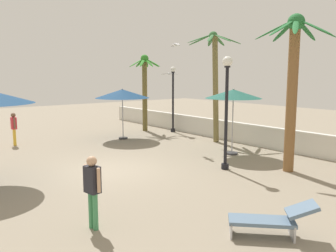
{
  "coord_description": "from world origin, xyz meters",
  "views": [
    {
      "loc": [
        11.19,
        -5.98,
        3.49
      ],
      "look_at": [
        0.0,
        2.8,
        1.4
      ],
      "focal_mm": 37.8,
      "sensor_mm": 36.0,
      "label": 1
    }
  ],
  "objects_px": {
    "palm_tree_2": "(293,76)",
    "lounge_chair_0": "(272,219)",
    "guest_0": "(14,126)",
    "guest_1": "(92,185)",
    "palm_tree_3": "(215,72)",
    "patio_umbrella_0": "(233,95)",
    "seagull_1": "(176,45)",
    "lamp_post_1": "(227,100)",
    "lamp_post_0": "(173,95)",
    "palm_tree_0": "(145,83)",
    "patio_umbrella_1": "(122,94)",
    "seagull_0": "(170,74)"
  },
  "relations": [
    {
      "from": "patio_umbrella_0",
      "to": "guest_0",
      "type": "xyz_separation_m",
      "value": [
        -7.93,
        -6.98,
        -1.64
      ]
    },
    {
      "from": "guest_0",
      "to": "lamp_post_0",
      "type": "bearing_deg",
      "value": 79.74
    },
    {
      "from": "palm_tree_2",
      "to": "seagull_1",
      "type": "distance_m",
      "value": 6.39
    },
    {
      "from": "patio_umbrella_1",
      "to": "seagull_0",
      "type": "relative_size",
      "value": 2.57
    },
    {
      "from": "palm_tree_2",
      "to": "guest_0",
      "type": "bearing_deg",
      "value": -149.47
    },
    {
      "from": "patio_umbrella_0",
      "to": "palm_tree_0",
      "type": "height_order",
      "value": "palm_tree_0"
    },
    {
      "from": "guest_0",
      "to": "patio_umbrella_1",
      "type": "bearing_deg",
      "value": 71.32
    },
    {
      "from": "lounge_chair_0",
      "to": "guest_1",
      "type": "bearing_deg",
      "value": -133.95
    },
    {
      "from": "guest_0",
      "to": "seagull_0",
      "type": "distance_m",
      "value": 9.24
    },
    {
      "from": "lamp_post_0",
      "to": "guest_1",
      "type": "relative_size",
      "value": 2.32
    },
    {
      "from": "seagull_1",
      "to": "palm_tree_2",
      "type": "bearing_deg",
      "value": 1.96
    },
    {
      "from": "palm_tree_3",
      "to": "lamp_post_0",
      "type": "relative_size",
      "value": 1.43
    },
    {
      "from": "patio_umbrella_0",
      "to": "seagull_1",
      "type": "relative_size",
      "value": 3.23
    },
    {
      "from": "lounge_chair_0",
      "to": "patio_umbrella_1",
      "type": "bearing_deg",
      "value": 163.69
    },
    {
      "from": "lamp_post_0",
      "to": "lounge_chair_0",
      "type": "xyz_separation_m",
      "value": [
        12.28,
        -7.16,
        -1.84
      ]
    },
    {
      "from": "lamp_post_0",
      "to": "seagull_1",
      "type": "relative_size",
      "value": 4.39
    },
    {
      "from": "guest_0",
      "to": "guest_1",
      "type": "relative_size",
      "value": 0.96
    },
    {
      "from": "lounge_chair_0",
      "to": "lamp_post_1",
      "type": "bearing_deg",
      "value": 143.17
    },
    {
      "from": "lamp_post_1",
      "to": "palm_tree_3",
      "type": "bearing_deg",
      "value": 139.1
    },
    {
      "from": "palm_tree_0",
      "to": "guest_0",
      "type": "bearing_deg",
      "value": -91.15
    },
    {
      "from": "seagull_1",
      "to": "patio_umbrella_0",
      "type": "bearing_deg",
      "value": 12.31
    },
    {
      "from": "palm_tree_2",
      "to": "lounge_chair_0",
      "type": "bearing_deg",
      "value": -60.24
    },
    {
      "from": "palm_tree_2",
      "to": "palm_tree_3",
      "type": "relative_size",
      "value": 0.98
    },
    {
      "from": "palm_tree_0",
      "to": "seagull_0",
      "type": "xyz_separation_m",
      "value": [
        1.06,
        1.12,
        0.57
      ]
    },
    {
      "from": "lamp_post_1",
      "to": "seagull_1",
      "type": "relative_size",
      "value": 4.6
    },
    {
      "from": "patio_umbrella_0",
      "to": "guest_0",
      "type": "distance_m",
      "value": 10.69
    },
    {
      "from": "palm_tree_2",
      "to": "seagull_0",
      "type": "distance_m",
      "value": 10.1
    },
    {
      "from": "palm_tree_0",
      "to": "guest_0",
      "type": "xyz_separation_m",
      "value": [
        -0.15,
        -7.69,
        -1.96
      ]
    },
    {
      "from": "seagull_1",
      "to": "lamp_post_1",
      "type": "bearing_deg",
      "value": -16.79
    },
    {
      "from": "patio_umbrella_0",
      "to": "lamp_post_1",
      "type": "bearing_deg",
      "value": -53.85
    },
    {
      "from": "patio_umbrella_1",
      "to": "lamp_post_0",
      "type": "relative_size",
      "value": 0.74
    },
    {
      "from": "patio_umbrella_0",
      "to": "patio_umbrella_1",
      "type": "relative_size",
      "value": 1.0
    },
    {
      "from": "palm_tree_2",
      "to": "lamp_post_1",
      "type": "height_order",
      "value": "palm_tree_2"
    },
    {
      "from": "palm_tree_0",
      "to": "lamp_post_0",
      "type": "relative_size",
      "value": 1.19
    },
    {
      "from": "palm_tree_2",
      "to": "guest_0",
      "type": "relative_size",
      "value": 3.42
    },
    {
      "from": "palm_tree_3",
      "to": "guest_1",
      "type": "relative_size",
      "value": 3.32
    },
    {
      "from": "guest_1",
      "to": "seagull_1",
      "type": "distance_m",
      "value": 10.55
    },
    {
      "from": "patio_umbrella_1",
      "to": "lamp_post_0",
      "type": "xyz_separation_m",
      "value": [
        -0.15,
        3.62,
        -0.2
      ]
    },
    {
      "from": "patio_umbrella_0",
      "to": "seagull_1",
      "type": "xyz_separation_m",
      "value": [
        -3.09,
        -0.67,
        2.26
      ]
    },
    {
      "from": "lamp_post_1",
      "to": "lounge_chair_0",
      "type": "relative_size",
      "value": 2.43
    },
    {
      "from": "guest_0",
      "to": "seagull_0",
      "type": "bearing_deg",
      "value": 82.14
    },
    {
      "from": "patio_umbrella_1",
      "to": "lamp_post_1",
      "type": "xyz_separation_m",
      "value": [
        7.69,
        -0.23,
        0.11
      ]
    },
    {
      "from": "patio_umbrella_1",
      "to": "seagull_1",
      "type": "height_order",
      "value": "seagull_1"
    },
    {
      "from": "guest_0",
      "to": "seagull_1",
      "type": "distance_m",
      "value": 8.85
    },
    {
      "from": "guest_0",
      "to": "lounge_chair_0",
      "type": "bearing_deg",
      "value": 6.58
    },
    {
      "from": "palm_tree_3",
      "to": "seagull_0",
      "type": "height_order",
      "value": "palm_tree_3"
    },
    {
      "from": "lamp_post_1",
      "to": "seagull_0",
      "type": "relative_size",
      "value": 3.65
    },
    {
      "from": "patio_umbrella_0",
      "to": "palm_tree_2",
      "type": "bearing_deg",
      "value": -8.41
    },
    {
      "from": "palm_tree_0",
      "to": "guest_0",
      "type": "relative_size",
      "value": 2.88
    },
    {
      "from": "patio_umbrella_0",
      "to": "palm_tree_2",
      "type": "xyz_separation_m",
      "value": [
        3.13,
        -0.46,
        0.8
      ]
    }
  ]
}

